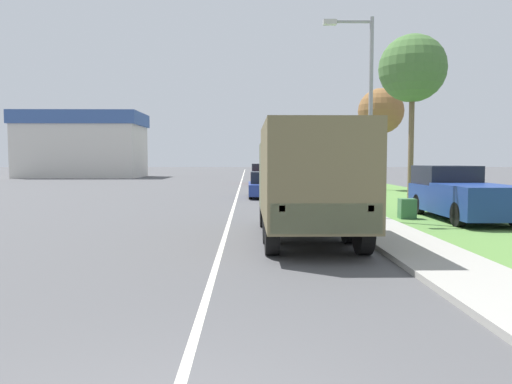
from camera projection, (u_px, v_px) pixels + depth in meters
name	position (u px, v px, depth m)	size (l,w,h in m)	color
ground_plane	(241.00, 183.00, 43.13)	(180.00, 180.00, 0.00)	#4C4C4F
lane_centre_stripe	(241.00, 183.00, 43.13)	(0.12, 120.00, 0.00)	silver
sidewalk_right	(293.00, 183.00, 43.19)	(1.80, 120.00, 0.12)	#9E9B93
grass_strip_right	(343.00, 183.00, 43.27)	(7.00, 120.00, 0.02)	#56843D
military_truck	(307.00, 176.00, 12.93)	(2.31, 6.87, 2.94)	#606647
car_nearest_ahead	(265.00, 186.00, 27.58)	(1.87, 4.49, 1.40)	navy
car_second_ahead	(261.00, 175.00, 42.84)	(1.78, 4.42, 1.71)	maroon
pickup_truck	(460.00, 194.00, 17.34)	(2.04, 5.35, 1.84)	navy
lamp_post	(364.00, 99.00, 16.68)	(1.69, 0.24, 6.69)	gray
tree_mid_right	(413.00, 69.00, 22.75)	(3.06, 3.06, 7.75)	brown
tree_far_right	(381.00, 112.00, 33.58)	(3.06, 3.06, 6.85)	#4C3D2D
utility_box	(407.00, 209.00, 17.42)	(0.55, 0.45, 0.70)	#3D7042
building_distant	(83.00, 145.00, 57.67)	(13.87, 8.42, 7.44)	beige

